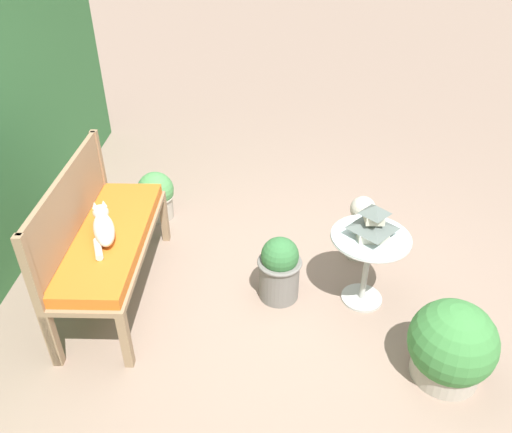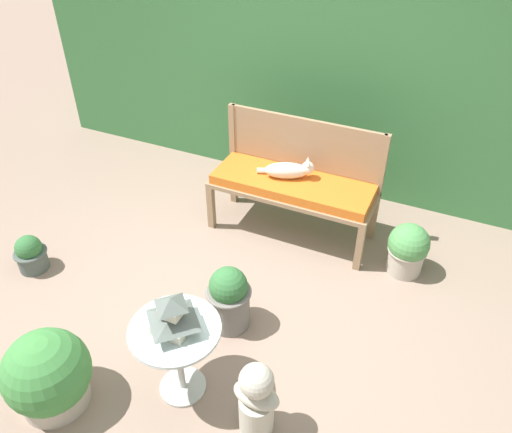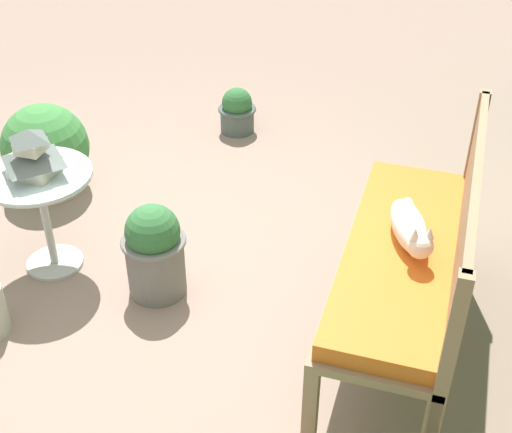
{
  "view_description": "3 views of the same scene",
  "coord_description": "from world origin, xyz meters",
  "views": [
    {
      "loc": [
        -2.85,
        0.08,
        2.72
      ],
      "look_at": [
        0.23,
        0.15,
        0.66
      ],
      "focal_mm": 35.0,
      "sensor_mm": 36.0,
      "label": 1
    },
    {
      "loc": [
        1.38,
        -2.33,
        2.99
      ],
      "look_at": [
        0.12,
        0.43,
        0.72
      ],
      "focal_mm": 35.0,
      "sensor_mm": 36.0,
      "label": 2
    },
    {
      "loc": [
        2.76,
        1.35,
        2.58
      ],
      "look_at": [
        -0.0,
        0.49,
        0.52
      ],
      "focal_mm": 50.0,
      "sensor_mm": 36.0,
      "label": 3
    }
  ],
  "objects": [
    {
      "name": "pagoda_birdhouse",
      "position": [
        0.08,
        -0.68,
        0.72
      ],
      "size": [
        0.28,
        0.28,
        0.26
      ],
      "color": "beige",
      "rests_on": "patio_table"
    },
    {
      "name": "patio_table",
      "position": [
        0.08,
        -0.68,
        0.47
      ],
      "size": [
        0.58,
        0.58,
        0.61
      ],
      "color": "#B7B7B2",
      "rests_on": "ground"
    },
    {
      "name": "ground",
      "position": [
        0.0,
        0.0,
        0.0
      ],
      "size": [
        30.0,
        30.0,
        0.0
      ],
      "primitive_type": "plane",
      "color": "gray"
    },
    {
      "name": "potted_plant_path_edge",
      "position": [
        -1.74,
        -0.19,
        0.16
      ],
      "size": [
        0.28,
        0.28,
        0.34
      ],
      "color": "#4C5651",
      "rests_on": "ground"
    },
    {
      "name": "cat",
      "position": [
        0.06,
        1.25,
        0.66
      ],
      "size": [
        0.51,
        0.28,
        0.2
      ],
      "rotation": [
        0.0,
        0.0,
        0.37
      ],
      "color": "silver",
      "rests_on": "garden_bench"
    },
    {
      "name": "potted_plant_hedge_corner",
      "position": [
        -0.64,
        -1.12,
        0.26
      ],
      "size": [
        0.56,
        0.56,
        0.58
      ],
      "color": "#ADA393",
      "rests_on": "ground"
    },
    {
      "name": "bench_backrest",
      "position": [
        0.11,
        1.48,
        0.77
      ],
      "size": [
        1.5,
        0.06,
        1.07
      ],
      "color": "#937556",
      "rests_on": "ground"
    },
    {
      "name": "garden_bench",
      "position": [
        0.11,
        1.23,
        0.5
      ],
      "size": [
        1.5,
        0.54,
        0.59
      ],
      "color": "#937556",
      "rests_on": "ground"
    },
    {
      "name": "potted_plant_table_far",
      "position": [
        0.11,
        -0.03,
        0.27
      ],
      "size": [
        0.34,
        0.34,
        0.54
      ],
      "color": "slate",
      "rests_on": "ground"
    }
  ]
}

